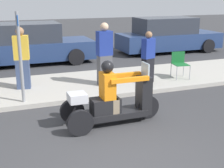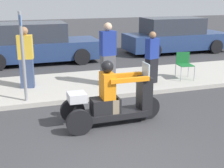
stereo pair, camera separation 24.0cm
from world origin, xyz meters
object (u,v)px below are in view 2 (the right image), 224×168
object	(u,v)px
spectator_far_back	(108,55)
spectator_with_child	(26,59)
parked_car_lot_far	(175,36)
folding_chair_curbside	(184,63)
spectator_by_tree	(152,59)
motorcycle_trike	(113,102)
street_sign	(23,54)
parked_car_lot_center	(36,44)

from	to	relation	value
spectator_far_back	spectator_with_child	size ratio (longest dim) A/B	1.05
parked_car_lot_far	folding_chair_curbside	bearing A→B (deg)	-116.14
spectator_by_tree	parked_car_lot_far	world-z (taller)	spectator_by_tree
motorcycle_trike	spectator_by_tree	world-z (taller)	spectator_by_tree
spectator_by_tree	street_sign	distance (m)	3.74
motorcycle_trike	spectator_by_tree	xyz separation A→B (m)	(1.98, 2.27, 0.36)
parked_car_lot_center	parked_car_lot_far	size ratio (longest dim) A/B	0.99
motorcycle_trike	spectator_with_child	bearing A→B (deg)	118.18
spectator_far_back	street_sign	distance (m)	2.52
motorcycle_trike	folding_chair_curbside	world-z (taller)	motorcycle_trike
spectator_far_back	folding_chair_curbside	bearing A→B (deg)	-2.12
parked_car_lot_far	street_sign	world-z (taller)	street_sign
parked_car_lot_far	spectator_with_child	bearing A→B (deg)	-149.37
motorcycle_trike	spectator_far_back	xyz separation A→B (m)	(0.69, 2.51, 0.50)
spectator_far_back	spectator_with_child	distance (m)	2.31
motorcycle_trike	street_sign	world-z (taller)	street_sign
spectator_by_tree	folding_chair_curbside	xyz separation A→B (m)	(1.19, 0.14, -0.24)
spectator_far_back	street_sign	world-z (taller)	street_sign
folding_chair_curbside	parked_car_lot_far	size ratio (longest dim) A/B	0.17
motorcycle_trike	parked_car_lot_far	distance (m)	8.99
spectator_with_child	street_sign	size ratio (longest dim) A/B	0.78
motorcycle_trike	spectator_far_back	bearing A→B (deg)	74.57
spectator_with_child	street_sign	world-z (taller)	street_sign
spectator_far_back	motorcycle_trike	bearing A→B (deg)	-105.43
parked_car_lot_center	spectator_with_child	bearing A→B (deg)	-98.94
spectator_by_tree	street_sign	bearing A→B (deg)	-172.22
motorcycle_trike	folding_chair_curbside	bearing A→B (deg)	37.32
spectator_by_tree	parked_car_lot_center	world-z (taller)	spectator_by_tree
spectator_far_back	parked_car_lot_center	size ratio (longest dim) A/B	0.37
motorcycle_trike	spectator_far_back	size ratio (longest dim) A/B	1.20
spectator_far_back	street_sign	xyz separation A→B (m)	(-2.39, -0.74, 0.33)
spectator_by_tree	parked_car_lot_center	xyz separation A→B (m)	(-2.95, 4.52, -0.11)
spectator_with_child	motorcycle_trike	bearing A→B (deg)	-61.82
spectator_far_back	spectator_by_tree	xyz separation A→B (m)	(1.29, -0.24, -0.13)
spectator_with_child	parked_car_lot_far	world-z (taller)	spectator_with_child
parked_car_lot_center	street_sign	world-z (taller)	street_sign
spectator_far_back	parked_car_lot_far	world-z (taller)	spectator_far_back
spectator_by_tree	spectator_with_child	bearing A→B (deg)	169.22
spectator_with_child	parked_car_lot_far	size ratio (longest dim) A/B	0.35
folding_chair_curbside	parked_car_lot_center	size ratio (longest dim) A/B	0.17
spectator_by_tree	spectator_with_child	size ratio (longest dim) A/B	0.89
spectator_with_child	parked_car_lot_center	world-z (taller)	spectator_with_child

